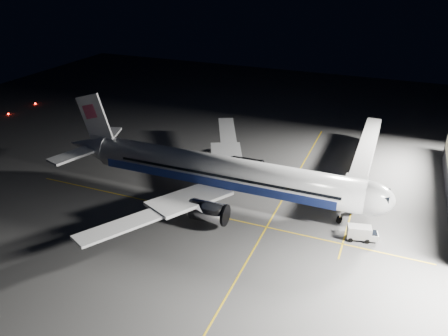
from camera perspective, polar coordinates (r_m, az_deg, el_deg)
ground at (r=78.55m, az=-0.11°, el=-3.95°), size 200.00×200.00×0.00m
guide_line_main at (r=75.83m, az=6.93°, el=-5.35°), size 0.25×80.00×0.01m
guide_line_cross at (r=73.83m, az=-1.89°, el=-6.10°), size 70.00×0.25×0.01m
guide_line_side at (r=82.88m, az=16.87°, el=-3.47°), size 0.25×40.00×0.01m
airliner at (r=76.48m, az=-0.85°, el=-0.45°), size 61.48×54.22×16.64m
jet_bridge at (r=88.16m, az=17.88°, el=1.53°), size 3.60×34.40×6.30m
service_truck at (r=70.30m, az=17.57°, el=-8.07°), size 4.84×2.80×2.33m
baggage_tug at (r=96.49m, az=0.47°, el=2.56°), size 2.61×2.11×1.88m
safety_cone_a at (r=88.90m, az=2.57°, el=0.01°), size 0.43×0.43×0.64m
safety_cone_b at (r=89.96m, az=2.38°, el=0.32°), size 0.37×0.37×0.56m
safety_cone_c at (r=85.03m, az=3.95°, el=-1.31°), size 0.40×0.40×0.60m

